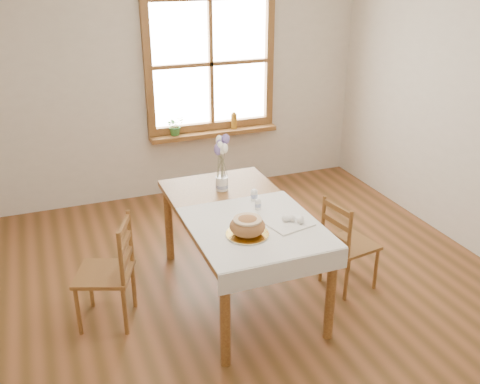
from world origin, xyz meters
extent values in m
plane|color=brown|center=(0.00, 0.00, 0.00)|extent=(5.00, 5.00, 0.00)
cube|color=beige|center=(0.00, 2.50, 1.30)|extent=(4.50, 0.10, 2.60)
cube|color=olive|center=(0.50, 2.46, 0.76)|extent=(1.46, 0.08, 0.08)
cube|color=olive|center=(-0.19, 2.46, 1.45)|extent=(0.08, 0.08, 1.30)
cube|color=olive|center=(1.19, 2.46, 1.45)|extent=(0.08, 0.08, 1.30)
cube|color=olive|center=(0.50, 2.46, 1.45)|extent=(0.04, 0.06, 1.30)
cube|color=olive|center=(0.50, 2.46, 1.45)|extent=(1.30, 0.06, 0.04)
cube|color=white|center=(0.50, 2.49, 1.45)|extent=(1.30, 0.01, 1.30)
cube|color=olive|center=(0.50, 2.40, 0.69)|extent=(1.46, 0.20, 0.05)
cube|color=olive|center=(0.00, 0.30, 0.72)|extent=(0.90, 1.60, 0.05)
cylinder|color=olive|center=(-0.39, -0.44, 0.35)|extent=(0.07, 0.07, 0.70)
cylinder|color=olive|center=(0.39, -0.44, 0.35)|extent=(0.07, 0.07, 0.70)
cylinder|color=olive|center=(-0.39, 1.04, 0.35)|extent=(0.07, 0.07, 0.70)
cylinder|color=olive|center=(0.39, 1.04, 0.35)|extent=(0.07, 0.07, 0.70)
cube|color=silver|center=(0.00, 0.00, 0.76)|extent=(0.91, 0.99, 0.01)
cylinder|color=white|center=(-0.11, -0.11, 0.77)|extent=(0.30, 0.30, 0.02)
ellipsoid|color=#AF6D3E|center=(-0.11, -0.11, 0.84)|extent=(0.25, 0.25, 0.14)
cube|color=silver|center=(0.23, -0.06, 0.77)|extent=(0.34, 0.31, 0.01)
cylinder|color=white|center=(0.12, 0.24, 0.80)|extent=(0.05, 0.05, 0.09)
cylinder|color=white|center=(0.16, 0.40, 0.81)|extent=(0.06, 0.06, 0.10)
cylinder|color=white|center=(0.00, 0.70, 0.81)|extent=(0.12, 0.12, 0.11)
imported|color=#39742E|center=(0.05, 2.40, 0.80)|extent=(0.24, 0.26, 0.17)
cylinder|color=#B47A21|center=(0.74, 2.40, 0.81)|extent=(0.09, 0.09, 0.19)
camera|label=1|loc=(-1.32, -3.11, 2.52)|focal=40.00mm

